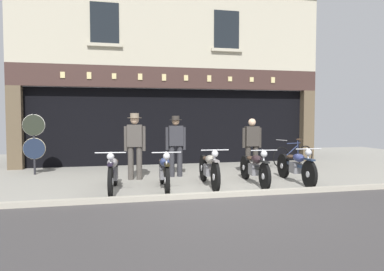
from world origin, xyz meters
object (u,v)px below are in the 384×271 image
(tyre_sign_pole, at_px, (34,138))
(advert_board_near, at_px, (245,117))
(salesman_left, at_px, (135,142))
(shopkeeper_center, at_px, (176,143))
(motorcycle_right, at_px, (296,166))
(motorcycle_left, at_px, (113,172))
(motorcycle_center, at_px, (209,168))
(salesman_right, at_px, (252,144))
(motorcycle_center_left, at_px, (164,171))
(leaning_bicycle, at_px, (294,155))
(motorcycle_center_right, at_px, (255,167))

(tyre_sign_pole, relative_size, advert_board_near, 1.65)
(salesman_left, distance_m, shopkeeper_center, 1.15)
(shopkeeper_center, bearing_deg, motorcycle_right, 151.41)
(motorcycle_left, bearing_deg, motorcycle_center, -174.37)
(shopkeeper_center, height_order, salesman_right, shopkeeper_center)
(motorcycle_center_left, distance_m, motorcycle_center, 1.07)
(motorcycle_left, bearing_deg, motorcycle_right, -175.25)
(motorcycle_right, distance_m, salesman_right, 1.63)
(leaning_bicycle, bearing_deg, salesman_left, 89.24)
(motorcycle_center, relative_size, motorcycle_right, 0.98)
(advert_board_near, bearing_deg, shopkeeper_center, -138.78)
(motorcycle_left, distance_m, motorcycle_right, 4.44)
(motorcycle_center_left, bearing_deg, motorcycle_center_right, -175.14)
(motorcycle_center, xyz_separation_m, leaning_bicycle, (3.64, 2.68, -0.07))
(motorcycle_right, relative_size, salesman_left, 1.20)
(salesman_right, bearing_deg, motorcycle_center_left, 31.81)
(motorcycle_center, height_order, leaning_bicycle, motorcycle_center)
(leaning_bicycle, bearing_deg, motorcycle_left, 99.66)
(salesman_left, xyz_separation_m, leaning_bicycle, (5.29, 1.37, -0.61))
(advert_board_near, bearing_deg, motorcycle_center, -120.93)
(shopkeeper_center, relative_size, tyre_sign_pole, 0.97)
(motorcycle_left, xyz_separation_m, salesman_left, (0.56, 1.35, 0.54))
(motorcycle_left, bearing_deg, motorcycle_center_right, -174.61)
(motorcycle_center, bearing_deg, advert_board_near, -117.75)
(motorcycle_center_right, xyz_separation_m, salesman_right, (0.51, 1.42, 0.47))
(motorcycle_center, bearing_deg, motorcycle_right, -177.46)
(tyre_sign_pole, bearing_deg, shopkeeper_center, -17.08)
(motorcycle_right, height_order, tyre_sign_pole, tyre_sign_pole)
(motorcycle_center_left, height_order, motorcycle_center_right, motorcycle_center_left)
(motorcycle_center, distance_m, advert_board_near, 5.05)
(leaning_bicycle, bearing_deg, tyre_sign_pole, 74.40)
(shopkeeper_center, xyz_separation_m, advert_board_near, (3.04, 2.67, 0.71))
(salesman_left, xyz_separation_m, tyre_sign_pole, (-2.73, 1.42, 0.08))
(motorcycle_left, distance_m, advert_board_near, 6.47)
(salesman_left, bearing_deg, advert_board_near, -135.94)
(advert_board_near, relative_size, leaning_bicycle, 0.61)
(motorcycle_center_left, relative_size, motorcycle_center, 0.96)
(shopkeeper_center, bearing_deg, motorcycle_center, 109.82)
(shopkeeper_center, height_order, leaning_bicycle, shopkeeper_center)
(shopkeeper_center, xyz_separation_m, salesman_right, (2.18, -0.11, -0.04))
(advert_board_near, distance_m, leaning_bicycle, 2.28)
(shopkeeper_center, distance_m, salesman_right, 2.18)
(motorcycle_center_left, xyz_separation_m, advert_board_near, (3.59, 4.27, 1.22))
(salesman_left, height_order, tyre_sign_pole, salesman_left)
(motorcycle_center_right, height_order, leaning_bicycle, leaning_bicycle)
(motorcycle_center_right, height_order, salesman_left, salesman_left)
(motorcycle_center, relative_size, shopkeeper_center, 1.22)
(motorcycle_left, xyz_separation_m, motorcycle_center_left, (1.14, -0.02, -0.01))
(motorcycle_center_left, height_order, salesman_right, salesman_right)
(motorcycle_left, xyz_separation_m, tyre_sign_pole, (-2.17, 2.77, 0.62))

